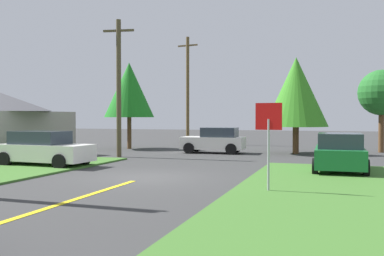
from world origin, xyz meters
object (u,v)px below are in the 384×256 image
object	(u,v)px
stop_sign	(269,129)
car_approaching_junction	(215,140)
utility_pole_far	(188,89)
parked_car_near_building	(43,149)
oak_tree_left	(382,93)
pine_tree_center	(129,90)
utility_pole_mid	(119,86)
car_on_crossroad	(340,153)
oak_tree_right	(296,92)

from	to	relation	value
stop_sign	car_approaching_junction	xyz separation A→B (m)	(-5.32, 13.34, -1.11)
stop_sign	utility_pole_far	distance (m)	23.75
stop_sign	parked_car_near_building	size ratio (longest dim) A/B	0.59
parked_car_near_building	oak_tree_left	distance (m)	20.81
car_approaching_junction	oak_tree_left	size ratio (longest dim) A/B	0.75
pine_tree_center	utility_pole_mid	bearing A→B (deg)	-68.54
car_approaching_junction	parked_car_near_building	distance (m)	11.06
car_approaching_junction	car_on_crossroad	bearing A→B (deg)	132.21
oak_tree_left	oak_tree_right	bearing A→B (deg)	-152.00
car_approaching_junction	oak_tree_right	world-z (taller)	oak_tree_right
car_on_crossroad	oak_tree_left	xyz separation A→B (m)	(2.65, 11.43, 3.02)
oak_tree_right	stop_sign	bearing A→B (deg)	-88.35
oak_tree_left	parked_car_near_building	bearing A→B (deg)	-139.52
parked_car_near_building	utility_pole_mid	world-z (taller)	utility_pole_mid
car_approaching_junction	pine_tree_center	distance (m)	7.82
stop_sign	oak_tree_right	size ratio (longest dim) A/B	0.45
car_approaching_junction	utility_pole_mid	world-z (taller)	utility_pole_mid
stop_sign	oak_tree_right	world-z (taller)	oak_tree_right
utility_pole_far	oak_tree_left	size ratio (longest dim) A/B	1.69
parked_car_near_building	utility_pole_far	xyz separation A→B (m)	(1.03, 17.59, 3.85)
oak_tree_left	car_approaching_junction	bearing A→B (deg)	-159.10
oak_tree_right	oak_tree_left	bearing A→B (deg)	28.00
stop_sign	pine_tree_center	xyz separation A→B (m)	(-12.15, 15.01, 2.31)
utility_pole_far	pine_tree_center	bearing A→B (deg)	-109.32
oak_tree_left	pine_tree_center	distance (m)	17.02
stop_sign	utility_pole_far	xyz separation A→B (m)	(-9.91, 21.41, 2.74)
parked_car_near_building	stop_sign	bearing A→B (deg)	-16.44
parked_car_near_building	oak_tree_right	size ratio (longest dim) A/B	0.77
parked_car_near_building	car_approaching_junction	bearing A→B (deg)	62.31
oak_tree_left	oak_tree_right	distance (m)	5.82
car_on_crossroad	utility_pole_mid	xyz separation A→B (m)	(-11.88, 3.30, 3.24)
car_approaching_junction	oak_tree_left	xyz separation A→B (m)	(10.05, 3.84, 3.02)
oak_tree_right	utility_pole_far	bearing A→B (deg)	143.75
pine_tree_center	car_approaching_junction	bearing A→B (deg)	-13.72
stop_sign	car_on_crossroad	size ratio (longest dim) A/B	0.68
parked_car_near_building	oak_tree_right	xyz separation A→B (m)	(10.52, 10.63, 3.02)
utility_pole_mid	parked_car_near_building	bearing A→B (deg)	-102.18
car_on_crossroad	utility_pole_far	xyz separation A→B (m)	(-11.98, 15.66, 3.85)
parked_car_near_building	utility_pole_mid	xyz separation A→B (m)	(1.13, 5.23, 3.23)
utility_pole_far	oak_tree_right	world-z (taller)	utility_pole_far
pine_tree_center	oak_tree_right	bearing A→B (deg)	-2.75
utility_pole_mid	oak_tree_right	world-z (taller)	utility_pole_mid
car_on_crossroad	parked_car_near_building	distance (m)	13.15
parked_car_near_building	oak_tree_left	world-z (taller)	oak_tree_left
car_on_crossroad	pine_tree_center	world-z (taller)	pine_tree_center
utility_pole_mid	pine_tree_center	size ratio (longest dim) A/B	1.26
parked_car_near_building	utility_pole_mid	distance (m)	6.25
car_on_crossroad	utility_pole_far	size ratio (longest dim) A/B	0.44
stop_sign	oak_tree_right	bearing A→B (deg)	-80.73
car_on_crossroad	oak_tree_left	bearing A→B (deg)	-13.73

